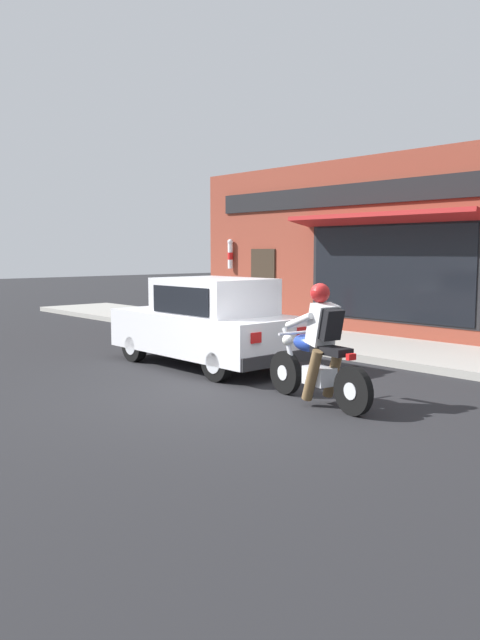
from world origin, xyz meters
name	(u,v)px	position (x,y,z in m)	size (l,w,h in m)	color
ground_plane	(234,398)	(0.00, 0.00, 0.00)	(80.00, 80.00, 0.00)	black
sidewalk_curb	(306,338)	(4.86, 3.00, 0.07)	(2.60, 22.00, 0.14)	#9E9B93
storefront_building	(352,248)	(6.39, 2.92, 2.11)	(1.25, 9.97, 4.20)	brown
motorcycle_with_rider	(318,354)	(0.58, -1.03, 0.68)	(0.65, 2.01, 1.62)	black
car_hatchback	(207,323)	(1.26, 2.12, 0.77)	(1.67, 3.79, 1.57)	black
fire_hydrant	(233,314)	(3.95, 4.46, 0.57)	(0.36, 0.24, 0.88)	red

